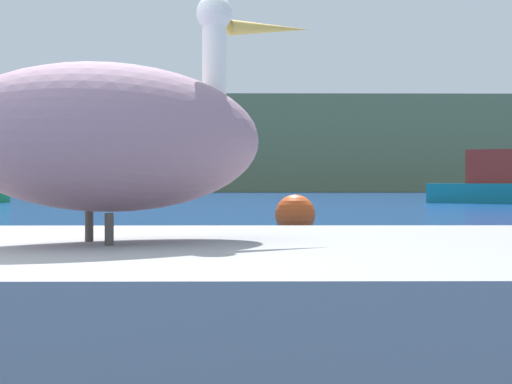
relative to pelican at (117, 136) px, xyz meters
name	(u,v)px	position (x,y,z in m)	size (l,w,h in m)	color
hillside_backdrop	(234,146)	(-1.15, 78.32, 3.80)	(140.00, 12.19, 9.96)	#6B7A51
pier_dock	(115,359)	(-0.01, 0.00, -0.78)	(3.87, 2.01, 0.81)	gray
pelican	(117,136)	(0.00, 0.00, 0.00)	(1.36, 1.07, 0.91)	gray
fishing_boat_teal	(498,185)	(12.51, 33.14, -0.32)	(7.12, 4.17, 4.50)	teal
mooring_buoy	(295,215)	(1.35, 11.64, -0.79)	(0.78, 0.78, 0.78)	#E54C19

